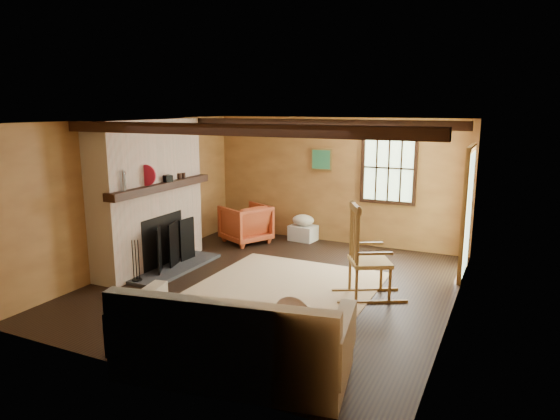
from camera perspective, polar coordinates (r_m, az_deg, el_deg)
The scene contains 10 objects.
ground at distance 7.45m, azimuth -0.80°, elevation -8.65°, with size 5.50×5.50×0.00m, color black.
room_envelope at distance 7.19m, azimuth 1.66°, elevation 4.05°, with size 5.02×5.52×2.44m.
fireplace at distance 8.35m, azimuth -14.65°, elevation 1.06°, with size 1.02×2.30×2.40m.
rug at distance 7.20m, azimuth -0.06°, elevation -9.36°, with size 2.50×3.00×0.01m, color tan.
rocking_chair at distance 6.96m, azimuth 9.86°, elevation -5.46°, with size 1.08×0.90×1.33m.
sofa at distance 5.04m, azimuth -5.36°, elevation -15.05°, with size 2.40×1.38×0.91m.
firewood_pile at distance 10.32m, azimuth -4.20°, elevation -2.20°, with size 0.63×0.11×0.23m.
laundry_basket at distance 9.86m, azimuth 2.65°, elevation -2.63°, with size 0.50×0.38×0.30m, color white.
basket_pillow at distance 9.80m, azimuth 2.66°, elevation -1.16°, with size 0.44×0.35×0.22m, color beige.
armchair at distance 9.69m, azimuth -3.95°, elevation -1.56°, with size 0.79×0.82×0.74m, color #BF6026.
Camera 1 is at (3.10, -6.26, 2.59)m, focal length 32.00 mm.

